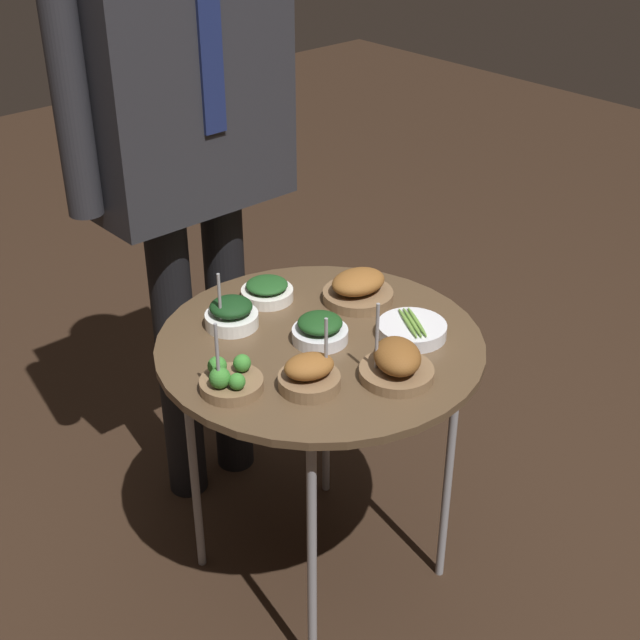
% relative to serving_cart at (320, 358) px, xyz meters
% --- Properties ---
extents(ground_plane, '(8.00, 8.00, 0.00)m').
position_rel_serving_cart_xyz_m(ground_plane, '(0.00, 0.00, -0.62)').
color(ground_plane, black).
extents(serving_cart, '(0.70, 0.70, 0.66)m').
position_rel_serving_cart_xyz_m(serving_cart, '(0.00, 0.00, 0.00)').
color(serving_cart, brown).
rests_on(serving_cart, ground_plane).
extents(bowl_spinach_front_center, '(0.12, 0.12, 0.06)m').
position_rel_serving_cart_xyz_m(bowl_spinach_front_center, '(-0.00, -0.00, 0.07)').
color(bowl_spinach_front_center, silver).
rests_on(bowl_spinach_front_center, serving_cart).
extents(bowl_asparagus_mid_left, '(0.15, 0.15, 0.04)m').
position_rel_serving_cart_xyz_m(bowl_asparagus_mid_left, '(0.16, -0.12, 0.06)').
color(bowl_asparagus_mid_left, silver).
rests_on(bowl_asparagus_mid_left, serving_cart).
extents(bowl_spinach_mid_right, '(0.12, 0.12, 0.14)m').
position_rel_serving_cart_xyz_m(bowl_spinach_mid_right, '(-0.10, 0.17, 0.07)').
color(bowl_spinach_mid_right, white).
rests_on(bowl_spinach_mid_right, serving_cart).
extents(bowl_spinach_center, '(0.12, 0.12, 0.05)m').
position_rel_serving_cart_xyz_m(bowl_spinach_center, '(0.03, 0.21, 0.07)').
color(bowl_spinach_center, silver).
rests_on(bowl_spinach_center, serving_cart).
extents(bowl_roast_near_rim, '(0.12, 0.12, 0.15)m').
position_rel_serving_cart_xyz_m(bowl_roast_near_rim, '(-0.13, -0.12, 0.07)').
color(bowl_roast_near_rim, brown).
rests_on(bowl_roast_near_rim, serving_cart).
extents(bowl_roast_front_right, '(0.16, 0.16, 0.07)m').
position_rel_serving_cart_xyz_m(bowl_roast_front_right, '(0.18, 0.07, 0.07)').
color(bowl_roast_front_right, brown).
rests_on(bowl_roast_front_right, serving_cart).
extents(bowl_broccoli_back_right, '(0.12, 0.12, 0.16)m').
position_rel_serving_cart_xyz_m(bowl_broccoli_back_right, '(-0.25, -0.02, 0.07)').
color(bowl_broccoli_back_right, brown).
rests_on(bowl_broccoli_back_right, serving_cart).
extents(bowl_roast_front_left, '(0.15, 0.15, 0.17)m').
position_rel_serving_cart_xyz_m(bowl_roast_front_left, '(0.02, -0.20, 0.08)').
color(bowl_roast_front_left, brown).
rests_on(bowl_roast_front_left, serving_cart).
extents(waiter_figure, '(0.62, 0.23, 1.67)m').
position_rel_serving_cart_xyz_m(waiter_figure, '(0.01, 0.47, 0.44)').
color(waiter_figure, black).
rests_on(waiter_figure, ground_plane).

